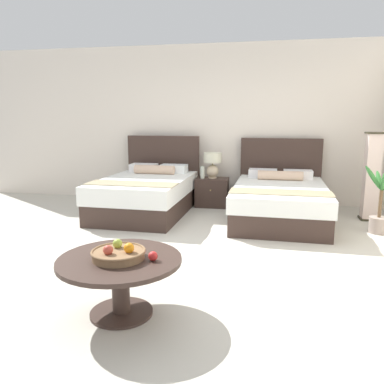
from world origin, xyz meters
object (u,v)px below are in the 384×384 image
(loose_apple, at_px, (153,256))
(vase, at_px, (202,172))
(bed_near_corner, at_px, (280,200))
(table_lamp, at_px, (213,163))
(bed_near_window, at_px, (147,193))
(potted_palm, at_px, (379,212))
(floor_lamp_corner, at_px, (372,177))
(nightstand, at_px, (212,192))
(coffee_table, at_px, (120,272))
(fruit_bowl, at_px, (118,253))

(loose_apple, bearing_deg, vase, 93.81)
(bed_near_corner, xyz_separation_m, loose_apple, (-1.04, -3.24, 0.20))
(bed_near_corner, height_order, table_lamp, bed_near_corner)
(table_lamp, xyz_separation_m, loose_apple, (0.09, -3.93, -0.26))
(bed_near_window, xyz_separation_m, potted_palm, (3.40, -0.50, -0.04))
(floor_lamp_corner, relative_size, potted_palm, 1.44)
(nightstand, bearing_deg, coffee_table, -92.60)
(bed_near_window, height_order, loose_apple, bed_near_window)
(vase, bearing_deg, table_lamp, 19.77)
(vase, height_order, floor_lamp_corner, floor_lamp_corner)
(table_lamp, bearing_deg, loose_apple, -88.67)
(bed_near_corner, distance_m, vase, 1.48)
(vase, bearing_deg, loose_apple, -86.19)
(nightstand, distance_m, floor_lamp_corner, 2.55)
(nightstand, relative_size, coffee_table, 0.58)
(table_lamp, height_order, loose_apple, table_lamp)
(vase, relative_size, coffee_table, 0.22)
(nightstand, height_order, floor_lamp_corner, floor_lamp_corner)
(bed_near_corner, bearing_deg, floor_lamp_corner, 8.92)
(nightstand, xyz_separation_m, floor_lamp_corner, (2.47, -0.47, 0.41))
(bed_near_window, bearing_deg, loose_apple, -71.70)
(vase, height_order, coffee_table, vase)
(nightstand, distance_m, loose_apple, 3.92)
(nightstand, height_order, vase, vase)
(bed_near_window, distance_m, vase, 1.07)
(coffee_table, relative_size, potted_palm, 1.04)
(fruit_bowl, relative_size, potted_palm, 0.45)
(bed_near_window, distance_m, table_lamp, 1.28)
(coffee_table, distance_m, floor_lamp_corner, 4.35)
(bed_near_corner, relative_size, nightstand, 3.98)
(nightstand, bearing_deg, bed_near_window, -145.02)
(floor_lamp_corner, bearing_deg, loose_apple, -124.64)
(fruit_bowl, xyz_separation_m, floor_lamp_corner, (2.65, 3.46, 0.15))
(bed_near_window, xyz_separation_m, bed_near_corner, (2.11, 0.01, -0.03))
(vase, relative_size, fruit_bowl, 0.51)
(table_lamp, distance_m, potted_palm, 2.75)
(fruit_bowl, bearing_deg, loose_apple, 2.15)
(floor_lamp_corner, bearing_deg, vase, 170.82)
(bed_near_window, height_order, table_lamp, bed_near_window)
(fruit_bowl, distance_m, loose_apple, 0.27)
(loose_apple, bearing_deg, nightstand, 91.34)
(fruit_bowl, bearing_deg, bed_near_window, 103.85)
(nightstand, height_order, potted_palm, potted_palm)
(nightstand, xyz_separation_m, potted_palm, (2.42, -1.18, 0.03))
(floor_lamp_corner, bearing_deg, coffee_table, -127.61)
(nightstand, bearing_deg, potted_palm, -26.01)
(bed_near_window, bearing_deg, floor_lamp_corner, 3.60)
(coffee_table, bearing_deg, table_lamp, 87.41)
(nightstand, bearing_deg, table_lamp, 90.00)
(bed_near_window, bearing_deg, bed_near_corner, 0.19)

